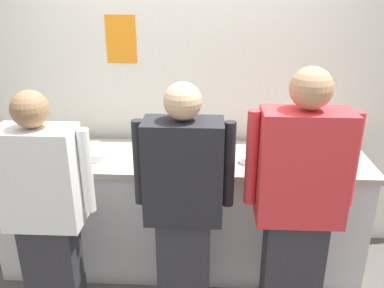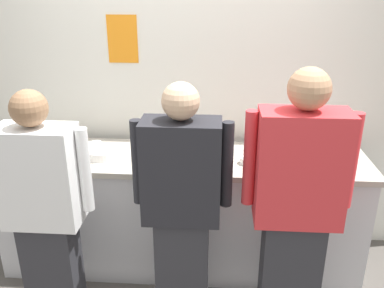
# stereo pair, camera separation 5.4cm
# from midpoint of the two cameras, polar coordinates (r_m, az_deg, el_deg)

# --- Properties ---
(wall_back) EXTENTS (4.25, 0.11, 2.72)m
(wall_back) POSITION_cam_midpoint_polar(r_m,az_deg,el_deg) (3.23, -1.63, 8.61)
(wall_back) COLOR silver
(wall_back) RESTS_ON ground
(prep_counter) EXTENTS (2.71, 0.64, 0.92)m
(prep_counter) POSITION_cam_midpoint_polar(r_m,az_deg,el_deg) (3.14, -2.09, -9.46)
(prep_counter) COLOR silver
(prep_counter) RESTS_ON ground
(chef_near_left) EXTENTS (0.58, 0.24, 1.57)m
(chef_near_left) POSITION_cam_midpoint_polar(r_m,az_deg,el_deg) (2.57, -20.50, -9.12)
(chef_near_left) COLOR #2D2D33
(chef_near_left) RESTS_ON ground
(chef_center) EXTENTS (0.59, 0.24, 1.61)m
(chef_center) POSITION_cam_midpoint_polar(r_m,az_deg,el_deg) (2.44, -1.82, -8.89)
(chef_center) COLOR #2D2D33
(chef_center) RESTS_ON ground
(chef_far_right) EXTENTS (0.62, 0.24, 1.71)m
(chef_far_right) POSITION_cam_midpoint_polar(r_m,az_deg,el_deg) (2.40, 14.12, -8.59)
(chef_far_right) COLOR #2D2D33
(chef_far_right) RESTS_ON ground
(plate_stack_front) EXTENTS (0.23, 0.23, 0.06)m
(plate_stack_front) POSITION_cam_midpoint_polar(r_m,az_deg,el_deg) (2.98, -13.31, -1.32)
(plate_stack_front) COLOR white
(plate_stack_front) RESTS_ON prep_counter
(plate_stack_rear) EXTENTS (0.22, 0.22, 0.07)m
(plate_stack_rear) POSITION_cam_midpoint_polar(r_m,az_deg,el_deg) (3.00, -3.07, -0.49)
(plate_stack_rear) COLOR white
(plate_stack_rear) RESTS_ON prep_counter
(mixing_bowl_steel) EXTENTS (0.32, 0.32, 0.13)m
(mixing_bowl_steel) POSITION_cam_midpoint_polar(r_m,az_deg,el_deg) (3.06, -18.70, -0.62)
(mixing_bowl_steel) COLOR #B7BABF
(mixing_bowl_steel) RESTS_ON prep_counter
(sheet_tray) EXTENTS (0.53, 0.38, 0.02)m
(sheet_tray) POSITION_cam_midpoint_polar(r_m,az_deg,el_deg) (2.98, 14.05, -1.80)
(sheet_tray) COLOR #B7BABF
(sheet_tray) RESTS_ON prep_counter
(squeeze_bottle_primary) EXTENTS (0.05, 0.05, 0.18)m
(squeeze_bottle_primary) POSITION_cam_midpoint_polar(r_m,az_deg,el_deg) (2.84, -1.04, -0.63)
(squeeze_bottle_primary) COLOR #E5E066
(squeeze_bottle_primary) RESTS_ON prep_counter
(ramekin_green_sauce) EXTENTS (0.10, 0.10, 0.04)m
(ramekin_green_sauce) POSITION_cam_midpoint_polar(r_m,az_deg,el_deg) (3.11, -5.85, 0.01)
(ramekin_green_sauce) COLOR white
(ramekin_green_sauce) RESTS_ON prep_counter
(ramekin_orange_sauce) EXTENTS (0.08, 0.08, 0.04)m
(ramekin_orange_sauce) POSITION_cam_midpoint_polar(r_m,az_deg,el_deg) (3.16, -13.99, -0.16)
(ramekin_orange_sauce) COLOR white
(ramekin_orange_sauce) RESTS_ON prep_counter
(ramekin_yellow_sauce) EXTENTS (0.11, 0.11, 0.04)m
(ramekin_yellow_sauce) POSITION_cam_midpoint_polar(r_m,az_deg,el_deg) (2.77, 1.24, -2.75)
(ramekin_yellow_sauce) COLOR white
(ramekin_yellow_sauce) RESTS_ON prep_counter
(ramekin_red_sauce) EXTENTS (0.09, 0.09, 0.05)m
(ramekin_red_sauce) POSITION_cam_midpoint_polar(r_m,az_deg,el_deg) (2.83, 7.16, -2.22)
(ramekin_red_sauce) COLOR white
(ramekin_red_sauce) RESTS_ON prep_counter
(deli_cup) EXTENTS (0.09, 0.09, 0.10)m
(deli_cup) POSITION_cam_midpoint_polar(r_m,az_deg,el_deg) (3.08, 0.52, 0.41)
(deli_cup) COLOR white
(deli_cup) RESTS_ON prep_counter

